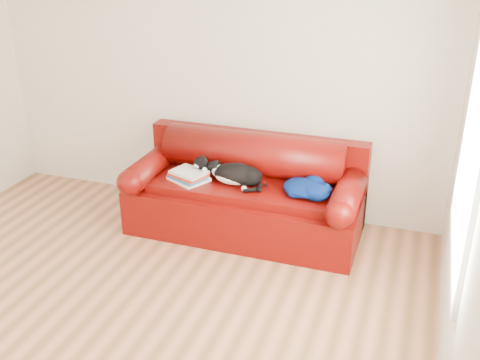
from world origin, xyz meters
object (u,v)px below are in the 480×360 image
(book_stack, at_px, (188,176))
(sofa_base, at_px, (245,208))
(cat, at_px, (236,174))
(blanket, at_px, (306,187))

(book_stack, bearing_deg, sofa_base, 15.98)
(book_stack, relative_size, cat, 0.64)
(cat, relative_size, blanket, 1.35)
(sofa_base, bearing_deg, book_stack, -164.02)
(sofa_base, relative_size, cat, 3.32)
(sofa_base, xyz_separation_m, book_stack, (-0.50, -0.14, 0.31))
(sofa_base, xyz_separation_m, blanket, (0.58, -0.07, 0.32))
(blanket, bearing_deg, book_stack, -175.93)
(sofa_base, height_order, book_stack, book_stack)
(sofa_base, distance_m, book_stack, 0.60)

